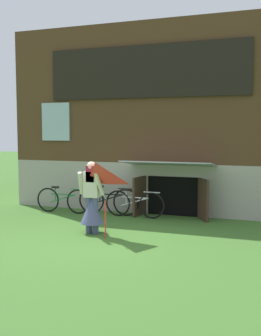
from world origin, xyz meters
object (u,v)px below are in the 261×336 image
at_px(person, 92,203).
at_px(kite, 96,180).
at_px(bicycle_silver, 134,204).
at_px(bicycle_black, 108,201).
at_px(bicycle_green, 63,200).

distance_m(person, kite, 0.83).
height_order(bicycle_silver, bicycle_black, bicycle_black).
bearing_deg(bicycle_black, bicycle_green, -173.66).
bearing_deg(bicycle_black, bicycle_silver, -7.86).
xyz_separation_m(bicycle_silver, bicycle_black, (-0.78, 0.08, 0.02)).
bearing_deg(person, bicycle_silver, 57.33).
xyz_separation_m(kite, bicycle_green, (-2.04, 2.28, -0.91)).
bearing_deg(kite, bicycle_black, 106.64).
xyz_separation_m(person, kite, (0.31, -0.48, 0.59)).
bearing_deg(bicycle_silver, kite, -90.21).
relative_size(person, bicycle_black, 0.92).
bearing_deg(bicycle_green, kite, -49.82).
bearing_deg(bicycle_silver, person, -99.80).
xyz_separation_m(person, bicycle_black, (-0.42, 1.98, -0.29)).
distance_m(kite, bicycle_green, 3.19).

